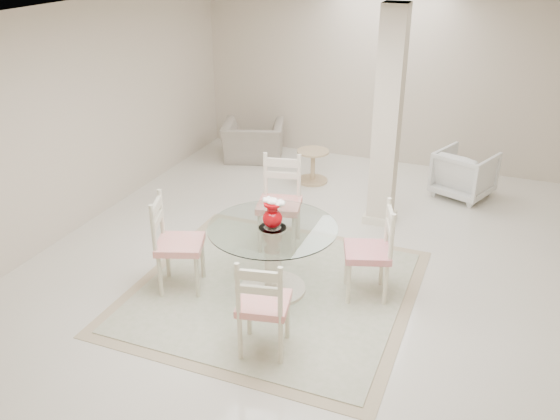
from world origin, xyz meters
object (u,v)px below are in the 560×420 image
at_px(dining_chair_south, 262,300).
at_px(side_table, 313,167).
at_px(recliner_taupe, 253,141).
at_px(red_vase, 273,214).
at_px(column, 388,120).
at_px(dining_chair_north, 280,196).
at_px(dining_chair_west, 172,237).
at_px(armchair_white, 464,174).
at_px(dining_table, 273,259).
at_px(dining_chair_east, 375,245).

distance_m(dining_chair_south, side_table, 4.06).
bearing_deg(side_table, recliner_taupe, 155.69).
bearing_deg(red_vase, column, 72.35).
height_order(dining_chair_north, dining_chair_west, dining_chair_north).
bearing_deg(dining_chair_north, column, 35.33).
bearing_deg(dining_chair_west, armchair_white, -55.40).
height_order(column, red_vase, column).
distance_m(dining_table, recliner_taupe, 3.95).
xyz_separation_m(dining_chair_east, side_table, (-1.55, 2.66, -0.36)).
xyz_separation_m(dining_chair_east, armchair_white, (0.58, 2.96, -0.26)).
xyz_separation_m(column, dining_chair_south, (-0.35, -3.04, -0.78)).
relative_size(dining_table, recliner_taupe, 1.36).
xyz_separation_m(dining_table, dining_chair_north, (-0.31, 0.98, 0.25)).
bearing_deg(side_table, dining_chair_north, -82.19).
relative_size(dining_table, dining_chair_south, 1.19).
relative_size(dining_table, armchair_white, 1.77).
bearing_deg(dining_table, recliner_taupe, 116.96).
distance_m(dining_table, side_table, 3.03).
bearing_deg(armchair_white, dining_chair_east, 100.42).
height_order(dining_chair_north, armchair_white, dining_chair_north).
height_order(dining_table, side_table, dining_table).
distance_m(dining_chair_north, dining_chair_south, 2.05).
bearing_deg(column, side_table, 143.67).
height_order(dining_table, recliner_taupe, dining_table).
xyz_separation_m(dining_table, dining_chair_west, (-0.97, -0.32, 0.22)).
bearing_deg(dining_chair_west, dining_chair_south, -137.42).
height_order(dining_table, armchair_white, dining_table).
distance_m(recliner_taupe, armchair_white, 3.36).
bearing_deg(red_vase, dining_chair_east, 17.63).
xyz_separation_m(dining_chair_west, recliner_taupe, (-0.81, 3.83, -0.29)).
relative_size(column, dining_chair_north, 2.23).
distance_m(dining_chair_north, recliner_taupe, 2.96).
bearing_deg(column, armchair_white, 53.24).
relative_size(recliner_taupe, side_table, 1.95).
xyz_separation_m(recliner_taupe, armchair_white, (3.35, -0.25, 0.02)).
bearing_deg(dining_chair_north, recliner_taupe, 107.31).
height_order(recliner_taupe, armchair_white, armchair_white).
bearing_deg(dining_chair_east, armchair_white, 150.08).
bearing_deg(dining_chair_south, red_vase, -84.55).
xyz_separation_m(dining_table, dining_chair_east, (0.97, 0.31, 0.21)).
height_order(dining_chair_north, side_table, dining_chair_north).
xyz_separation_m(dining_chair_north, dining_chair_south, (0.61, -1.96, -0.06)).
distance_m(recliner_taupe, side_table, 1.33).
xyz_separation_m(dining_chair_north, dining_chair_west, (-0.67, -1.30, -0.03)).
bearing_deg(red_vase, armchair_white, 64.51).
relative_size(column, dining_chair_south, 2.48).
bearing_deg(armchair_white, side_table, 29.52).
distance_m(dining_chair_north, side_table, 2.05).
height_order(dining_table, red_vase, red_vase).
relative_size(dining_chair_east, recliner_taupe, 1.17).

